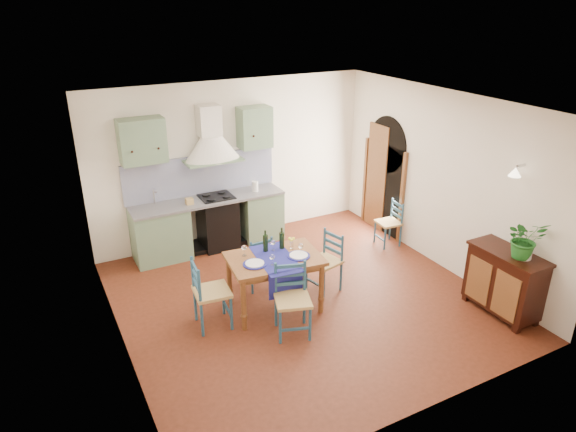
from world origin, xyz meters
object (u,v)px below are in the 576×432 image
object	(u,v)px
dining_table	(275,263)
chair_near	(292,299)
sideboard	(504,280)
potted_plant	(525,239)

from	to	relation	value
dining_table	chair_near	distance (m)	0.65
dining_table	chair_near	world-z (taller)	dining_table
sideboard	potted_plant	xyz separation A→B (m)	(0.02, -0.17, 0.69)
dining_table	potted_plant	size ratio (longest dim) A/B	2.54
chair_near	sideboard	distance (m)	2.92
dining_table	chair_near	xyz separation A→B (m)	(-0.06, -0.61, -0.21)
sideboard	dining_table	bearing A→B (deg)	150.09
dining_table	potted_plant	bearing A→B (deg)	-32.40
chair_near	potted_plant	distance (m)	3.08
dining_table	potted_plant	xyz separation A→B (m)	(2.72, -1.73, 0.49)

